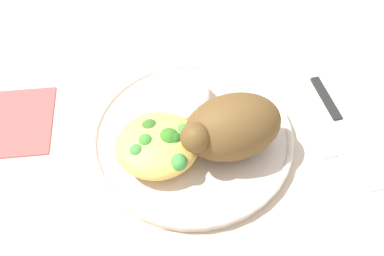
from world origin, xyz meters
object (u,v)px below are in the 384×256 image
object	(u,v)px
rice_pile	(174,96)
mac_cheese_with_broccoli	(159,144)
fork	(311,120)
knife	(338,119)
napkin	(16,121)
roasted_chicken	(231,127)
plate	(192,137)

from	to	relation	value
rice_pile	mac_cheese_with_broccoli	bearing A→B (deg)	61.01
mac_cheese_with_broccoli	fork	distance (m)	0.21
fork	mac_cheese_with_broccoli	bearing A→B (deg)	0.41
rice_pile	fork	xyz separation A→B (m)	(-0.17, 0.07, -0.03)
knife	napkin	size ratio (longest dim) A/B	1.64
fork	roasted_chicken	bearing A→B (deg)	7.79
plate	roasted_chicken	xyz separation A→B (m)	(-0.04, 0.03, 0.05)
roasted_chicken	knife	bearing A→B (deg)	-177.31
plate	fork	size ratio (longest dim) A/B	1.83
rice_pile	knife	distance (m)	0.22
rice_pile	knife	xyz separation A→B (m)	(-0.21, 0.08, -0.03)
roasted_chicken	mac_cheese_with_broccoli	xyz separation A→B (m)	(0.08, -0.02, -0.02)
fork	knife	distance (m)	0.04
knife	roasted_chicken	bearing A→B (deg)	2.69
rice_pile	mac_cheese_with_broccoli	size ratio (longest dim) A/B	0.93
mac_cheese_with_broccoli	knife	size ratio (longest dim) A/B	0.53
plate	rice_pile	world-z (taller)	rice_pile
rice_pile	roasted_chicken	bearing A→B (deg)	117.34
rice_pile	knife	bearing A→B (deg)	159.08
napkin	fork	bearing A→B (deg)	162.76
mac_cheese_with_broccoli	rice_pile	bearing A→B (deg)	-118.99
plate	rice_pile	bearing A→B (deg)	-81.37
napkin	knife	bearing A→B (deg)	162.91
roasted_chicken	knife	size ratio (longest dim) A/B	0.67
plate	napkin	size ratio (longest dim) A/B	2.24
plate	napkin	world-z (taller)	plate
rice_pile	napkin	world-z (taller)	rice_pile
mac_cheese_with_broccoli	napkin	world-z (taller)	mac_cheese_with_broccoli
roasted_chicken	fork	bearing A→B (deg)	-172.21
mac_cheese_with_broccoli	fork	bearing A→B (deg)	-179.59
roasted_chicken	fork	world-z (taller)	roasted_chicken
rice_pile	mac_cheese_with_broccoli	xyz separation A→B (m)	(0.04, 0.07, 0.00)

